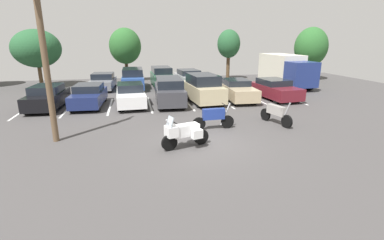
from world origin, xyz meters
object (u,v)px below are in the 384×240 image
Objects in this scene: car_charcoal at (169,91)px; car_far_green at (162,77)px; car_tan at (237,90)px; utility_pole at (44,54)px; motorcycle_second at (276,113)px; box_truck at (285,70)px; car_black at (47,97)px; car_navy at (89,96)px; car_far_blue at (133,79)px; car_white at (131,95)px; car_far_grey at (103,82)px; car_champagne at (203,88)px; car_maroon at (275,89)px; motorcycle_third at (214,118)px; car_far_silver at (189,78)px; motorcycle_touring at (184,132)px.

car_charcoal is 7.07m from car_far_green.
utility_pole reaches higher than car_tan.
motorcycle_second is at bearing 1.97° from utility_pole.
box_truck is (6.70, 11.06, 0.96)m from motorcycle_second.
car_black is 0.88× the size of car_tan.
car_navy is 0.88× the size of car_charcoal.
car_white is at bearing -92.05° from car_far_blue.
car_far_blue is (-7.36, 6.39, 0.17)m from car_tan.
car_far_grey is at bearing 146.41° from car_tan.
car_black is at bearing -139.76° from car_far_green.
car_navy is 0.94× the size of car_champagne.
car_charcoal is at bearing -179.46° from car_maroon.
utility_pole is (-3.49, -13.06, 2.82)m from car_far_blue.
car_black is at bearing 106.43° from utility_pole.
car_maroon is 15.47m from utility_pole.
utility_pole is at bearing -117.09° from car_white.
car_charcoal reaches higher than car_tan.
motorcycle_third is at bearing -177.17° from motorcycle_second.
motorcycle_second is 0.30× the size of utility_pole.
car_maroon is (2.90, -0.25, -0.01)m from car_tan.
motorcycle_second is 13.30m from car_far_silver.
motorcycle_second is at bearing -117.09° from car_maroon.
car_black is at bearing 130.44° from motorcycle_touring.
car_charcoal is 1.07× the size of car_maroon.
car_tan is 0.70× the size of utility_pole.
car_champagne reaches higher than car_charcoal.
car_black is at bearing -130.07° from car_far_blue.
car_far_blue is at bearing 87.95° from car_white.
car_far_green reaches higher than car_far_blue.
utility_pole reaches higher than car_navy.
car_champagne is at bearing -93.81° from car_far_silver.
car_far_blue reaches higher than car_tan.
car_navy is 0.64× the size of box_truck.
car_tan is 11.97m from car_far_grey.
car_far_green reaches higher than motorcycle_third.
car_navy is 8.73m from car_far_green.
motorcycle_third is 13.27m from car_far_green.
car_tan is at bearing 0.05° from car_navy.
car_champagne is at bearing 1.59° from car_charcoal.
car_far_blue is 0.97× the size of car_far_silver.
car_far_silver reaches higher than car_white.
car_charcoal is 0.73× the size of box_truck.
car_navy is at bearing 176.58° from car_charcoal.
motorcycle_second is 16.20m from car_far_grey.
car_champagne is at bearing -174.34° from car_tan.
box_truck is (14.10, 5.07, 0.82)m from car_white.
motorcycle_touring is 0.43× the size of car_far_blue.
motorcycle_third is 14.55m from car_far_grey.
car_far_silver is at bearing 40.13° from car_navy.
car_far_blue is (-3.73, 12.87, 0.29)m from motorcycle_third.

